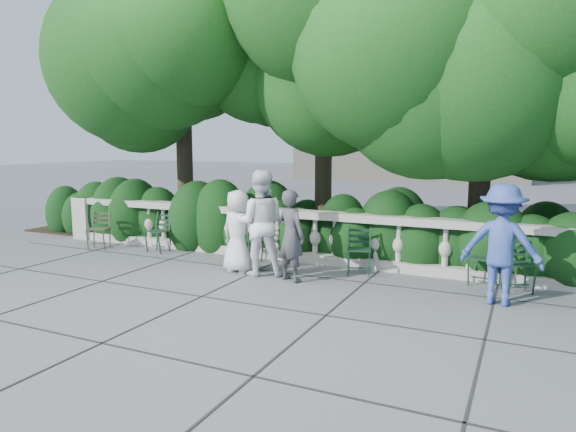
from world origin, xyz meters
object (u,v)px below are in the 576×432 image
at_px(chair_weathered, 97,250).
at_px(person_businessman, 238,231).
at_px(chair_a, 154,253).
at_px(chair_b, 245,263).
at_px(chair_d, 479,287).
at_px(person_woman_grey, 291,236).
at_px(person_casual_man, 260,223).
at_px(person_older_blue, 502,245).
at_px(chair_e, 521,295).
at_px(chair_f, 359,277).

bearing_deg(chair_weathered, person_businessman, -26.93).
height_order(chair_a, chair_b, same).
distance_m(chair_b, chair_d, 4.23).
xyz_separation_m(chair_b, chair_weathered, (-3.50, -0.30, 0.00)).
bearing_deg(chair_a, person_woman_grey, -9.10).
relative_size(chair_b, person_casual_man, 0.46).
height_order(chair_b, person_older_blue, person_older_blue).
relative_size(chair_e, person_woman_grey, 0.55).
relative_size(chair_b, person_woman_grey, 0.55).
relative_size(person_woman_grey, person_older_blue, 0.89).
bearing_deg(person_woman_grey, chair_b, -7.82).
bearing_deg(chair_f, chair_d, -10.06).
bearing_deg(chair_e, chair_f, 157.89).
xyz_separation_m(person_woman_grey, person_casual_man, (-0.66, 0.15, 0.15)).
xyz_separation_m(chair_b, chair_f, (2.28, -0.01, 0.00)).
bearing_deg(person_businessman, person_older_blue, -168.92).
bearing_deg(chair_f, person_casual_man, -176.25).
bearing_deg(chair_e, chair_a, 157.29).
relative_size(chair_a, chair_weathered, 1.00).
distance_m(chair_f, chair_weathered, 5.78).
relative_size(chair_f, chair_weathered, 1.00).
height_order(person_woman_grey, person_casual_man, person_casual_man).
xyz_separation_m(chair_weathered, person_older_blue, (8.04, -0.28, 0.87)).
height_order(chair_weathered, person_casual_man, person_casual_man).
distance_m(chair_weathered, person_casual_man, 4.27).
height_order(chair_b, chair_f, same).
height_order(chair_d, person_woman_grey, person_woman_grey).
bearing_deg(person_businessman, chair_a, -2.72).
xyz_separation_m(chair_weathered, person_businessman, (3.71, -0.29, 0.74)).
distance_m(chair_d, person_older_blue, 1.20).
distance_m(chair_f, person_older_blue, 2.50).
relative_size(person_casual_man, person_older_blue, 1.06).
distance_m(chair_d, person_casual_man, 3.77).
relative_size(chair_f, person_older_blue, 0.48).
height_order(chair_f, chair_weathered, same).
xyz_separation_m(chair_e, chair_weathered, (-8.33, -0.33, 0.00)).
xyz_separation_m(chair_f, person_casual_man, (-1.62, -0.58, 0.92)).
relative_size(chair_b, person_businessman, 0.57).
xyz_separation_m(chair_weathered, person_woman_grey, (4.82, -0.44, 0.77)).
bearing_deg(person_businessman, person_casual_man, -169.51).
height_order(chair_a, person_woman_grey, person_woman_grey).
bearing_deg(person_older_blue, chair_weathered, 3.54).
relative_size(chair_a, chair_d, 1.00).
bearing_deg(chair_b, chair_d, 15.93).
relative_size(chair_b, chair_d, 1.00).
bearing_deg(chair_f, chair_a, 163.86).
distance_m(person_businessman, person_casual_man, 0.48).
bearing_deg(chair_b, person_casual_man, -28.50).
distance_m(chair_a, chair_f, 4.47).
xyz_separation_m(chair_a, chair_weathered, (-1.31, -0.30, 0.00)).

